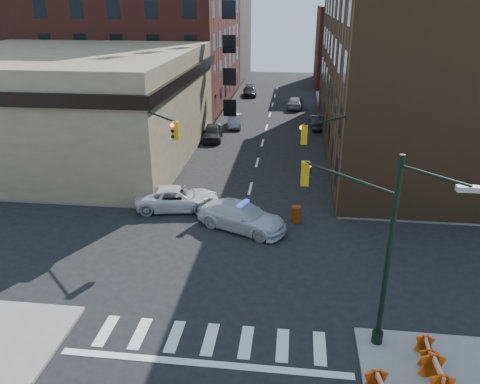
% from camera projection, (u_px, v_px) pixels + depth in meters
% --- Properties ---
extents(ground, '(140.00, 140.00, 0.00)m').
position_uv_depth(ground, '(232.00, 256.00, 25.63)').
color(ground, black).
rests_on(ground, ground).
extents(sidewalk_nw, '(34.00, 54.50, 0.15)m').
position_uv_depth(sidewalk_nw, '(85.00, 111.00, 58.17)').
color(sidewalk_nw, gray).
rests_on(sidewalk_nw, ground).
extents(sidewalk_ne, '(34.00, 54.50, 0.15)m').
position_uv_depth(sidewalk_ne, '(471.00, 122.00, 53.09)').
color(sidewalk_ne, gray).
rests_on(sidewalk_ne, ground).
extents(bank_building, '(22.00, 22.00, 9.00)m').
position_uv_depth(bank_building, '(65.00, 104.00, 40.91)').
color(bank_building, '#978463').
rests_on(bank_building, ground).
extents(apartment_block, '(25.00, 25.00, 24.00)m').
position_uv_depth(apartment_block, '(131.00, 8.00, 59.76)').
color(apartment_block, maroon).
rests_on(apartment_block, ground).
extents(commercial_row_ne, '(14.00, 34.00, 14.00)m').
position_uv_depth(commercial_row_ne, '(408.00, 71.00, 42.15)').
color(commercial_row_ne, '#513620').
rests_on(commercial_row_ne, ground).
extents(filler_nw, '(20.00, 18.00, 16.00)m').
position_uv_depth(filler_nw, '(189.00, 30.00, 81.19)').
color(filler_nw, brown).
rests_on(filler_nw, ground).
extents(filler_ne, '(16.00, 16.00, 12.00)m').
position_uv_depth(filler_ne, '(367.00, 46.00, 74.98)').
color(filler_ne, maroon).
rests_on(filler_ne, ground).
extents(signal_pole_se, '(5.40, 5.27, 8.00)m').
position_uv_depth(signal_pole_se, '(366.00, 235.00, 18.13)').
color(signal_pole_se, black).
rests_on(signal_pole_se, sidewalk_se).
extents(signal_pole_nw, '(3.58, 3.67, 8.00)m').
position_uv_depth(signal_pole_nw, '(151.00, 148.00, 29.51)').
color(signal_pole_nw, black).
rests_on(signal_pole_nw, sidewalk_nw).
extents(signal_pole_ne, '(3.67, 3.58, 8.00)m').
position_uv_depth(signal_pole_ne, '(339.00, 155.00, 28.23)').
color(signal_pole_ne, black).
rests_on(signal_pole_ne, sidewalk_ne).
extents(tree_ne_near, '(3.00, 3.00, 4.85)m').
position_uv_depth(tree_ne_near, '(340.00, 101.00, 47.31)').
color(tree_ne_near, black).
rests_on(tree_ne_near, sidewalk_ne).
extents(tree_ne_far, '(3.00, 3.00, 4.85)m').
position_uv_depth(tree_ne_far, '(335.00, 87.00, 54.65)').
color(tree_ne_far, black).
rests_on(tree_ne_far, sidewalk_ne).
extents(police_car, '(6.12, 4.36, 1.64)m').
position_uv_depth(police_car, '(242.00, 216.00, 28.44)').
color(police_car, silver).
rests_on(police_car, ground).
extents(pickup, '(5.80, 3.35, 1.52)m').
position_uv_depth(pickup, '(177.00, 198.00, 31.15)').
color(pickup, silver).
rests_on(pickup, ground).
extents(parked_car_wnear, '(2.20, 4.66, 1.54)m').
position_uv_depth(parked_car_wnear, '(213.00, 132.00, 46.51)').
color(parked_car_wnear, black).
rests_on(parked_car_wnear, ground).
extents(parked_car_wfar, '(1.84, 4.19, 1.34)m').
position_uv_depth(parked_car_wfar, '(235.00, 121.00, 51.31)').
color(parked_car_wfar, gray).
rests_on(parked_car_wfar, ground).
extents(parked_car_wdeep, '(2.36, 4.74, 1.32)m').
position_uv_depth(parked_car_wdeep, '(250.00, 91.00, 67.69)').
color(parked_car_wdeep, black).
rests_on(parked_car_wdeep, ground).
extents(parked_car_enear, '(1.93, 4.61, 1.48)m').
position_uv_depth(parked_car_enear, '(317.00, 122.00, 50.66)').
color(parked_car_enear, black).
rests_on(parked_car_enear, ground).
extents(parked_car_efar, '(2.14, 4.69, 1.56)m').
position_uv_depth(parked_car_efar, '(295.00, 102.00, 59.95)').
color(parked_car_efar, gray).
rests_on(parked_car_efar, ground).
extents(pedestrian_a, '(0.74, 0.69, 1.70)m').
position_uv_depth(pedestrian_a, '(104.00, 181.00, 33.38)').
color(pedestrian_a, black).
rests_on(pedestrian_a, sidewalk_nw).
extents(pedestrian_b, '(1.18, 1.09, 1.95)m').
position_uv_depth(pedestrian_b, '(88.00, 188.00, 31.89)').
color(pedestrian_b, black).
rests_on(pedestrian_b, sidewalk_nw).
extents(pedestrian_c, '(1.19, 0.70, 1.90)m').
position_uv_depth(pedestrian_c, '(65.00, 181.00, 33.26)').
color(pedestrian_c, '#202430').
rests_on(pedestrian_c, sidewalk_nw).
extents(barrel_road, '(0.75, 0.75, 1.07)m').
position_uv_depth(barrel_road, '(296.00, 214.00, 29.38)').
color(barrel_road, '#D4460A').
rests_on(barrel_road, ground).
extents(barrel_bank, '(0.63, 0.63, 1.11)m').
position_uv_depth(barrel_bank, '(164.00, 198.00, 31.71)').
color(barrel_bank, orange).
rests_on(barrel_bank, ground).
extents(barricade_se_a, '(0.59, 1.09, 0.80)m').
position_uv_depth(barricade_se_a, '(426.00, 351.00, 17.95)').
color(barricade_se_a, '#C53C09').
rests_on(barricade_se_a, sidewalk_se).
extents(barricade_se_b, '(0.73, 1.37, 1.01)m').
position_uv_depth(barricade_se_b, '(436.00, 376.00, 16.63)').
color(barricade_se_b, '#EB4A0B').
rests_on(barricade_se_b, sidewalk_se).
extents(barricade_nw_a, '(1.10, 0.57, 0.82)m').
position_uv_depth(barricade_nw_a, '(118.00, 186.00, 33.79)').
color(barricade_nw_a, orange).
rests_on(barricade_nw_a, sidewalk_nw).
extents(barricade_nw_b, '(1.10, 0.60, 0.80)m').
position_uv_depth(barricade_nw_b, '(127.00, 186.00, 33.72)').
color(barricade_nw_b, '#ED3D0B').
rests_on(barricade_nw_b, sidewalk_nw).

